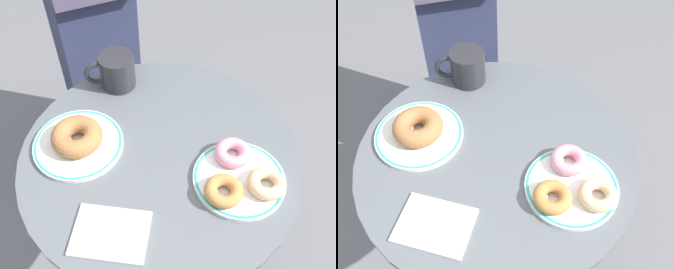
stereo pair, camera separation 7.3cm
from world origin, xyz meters
The scene contains 9 objects.
cafe_table centered at (0.00, 0.00, 0.50)m, with size 0.61×0.61×0.72m.
plate_left centered at (-0.18, -0.04, 0.73)m, with size 0.20×0.20×0.01m.
plate_right centered at (0.18, -0.01, 0.73)m, with size 0.19×0.19×0.01m.
donut_cinnamon centered at (-0.18, -0.04, 0.75)m, with size 0.11×0.11×0.04m, color #A36B3D.
donut_glazed centered at (0.23, -0.02, 0.75)m, with size 0.08×0.08×0.03m, color #E0B789.
donut_pink_frosted centered at (0.15, 0.04, 0.75)m, with size 0.08×0.08×0.03m, color pink.
donut_old_fashioned centered at (0.15, -0.06, 0.75)m, with size 0.08×0.08×0.03m, color #BC7F42.
paper_napkin centered at (-0.02, -0.20, 0.72)m, with size 0.14×0.11×0.01m, color white.
coffee_mug centered at (-0.18, 0.17, 0.76)m, with size 0.11×0.09×0.09m.
Camera 1 is at (0.18, -0.47, 1.40)m, focal length 41.85 mm.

